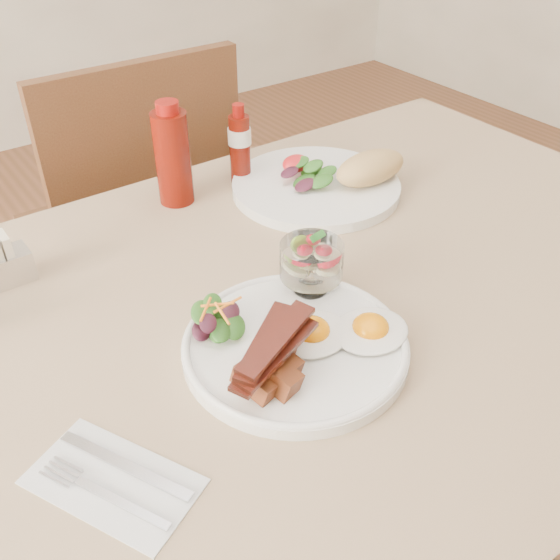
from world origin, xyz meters
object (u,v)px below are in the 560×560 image
(fruit_cup, at_px, (311,261))
(second_plate, at_px, (329,180))
(table, at_px, (317,333))
(main_plate, at_px, (295,347))
(ketchup_bottle, at_px, (173,156))
(hot_sauce_bottle, at_px, (240,145))
(chair_far, at_px, (138,225))

(fruit_cup, xyz_separation_m, second_plate, (0.22, 0.23, -0.04))
(table, relative_size, main_plate, 4.75)
(main_plate, relative_size, fruit_cup, 3.26)
(main_plate, bearing_deg, fruit_cup, 42.31)
(ketchup_bottle, height_order, hot_sauce_bottle, ketchup_bottle)
(fruit_cup, distance_m, hot_sauce_bottle, 0.37)
(main_plate, relative_size, ketchup_bottle, 1.58)
(hot_sauce_bottle, bearing_deg, fruit_cup, -107.81)
(chair_far, distance_m, second_plate, 0.55)
(table, height_order, fruit_cup, fruit_cup)
(table, distance_m, chair_far, 0.68)
(fruit_cup, bearing_deg, hot_sauce_bottle, 72.19)
(second_plate, bearing_deg, table, -131.89)
(ketchup_bottle, xyz_separation_m, hot_sauce_bottle, (0.13, -0.00, -0.01))
(second_plate, xyz_separation_m, hot_sauce_bottle, (-0.11, 0.12, 0.05))
(main_plate, bearing_deg, second_plate, 45.17)
(chair_far, relative_size, fruit_cup, 10.83)
(main_plate, bearing_deg, ketchup_bottle, 81.54)
(table, height_order, hot_sauce_bottle, hot_sauce_bottle)
(fruit_cup, height_order, ketchup_bottle, ketchup_bottle)
(fruit_cup, bearing_deg, chair_far, 87.71)
(chair_far, xyz_separation_m, hot_sauce_bottle, (0.08, -0.33, 0.30))
(main_plate, height_order, fruit_cup, fruit_cup)
(hot_sauce_bottle, bearing_deg, table, -104.24)
(ketchup_bottle, bearing_deg, main_plate, -98.46)
(fruit_cup, xyz_separation_m, hot_sauce_bottle, (0.11, 0.35, 0.01))
(hot_sauce_bottle, bearing_deg, chair_far, 104.48)
(table, bearing_deg, second_plate, 48.11)
(fruit_cup, bearing_deg, ketchup_bottle, 92.86)
(table, xyz_separation_m, chair_far, (0.00, 0.66, -0.14))
(fruit_cup, relative_size, second_plate, 0.28)
(chair_far, bearing_deg, main_plate, -98.19)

